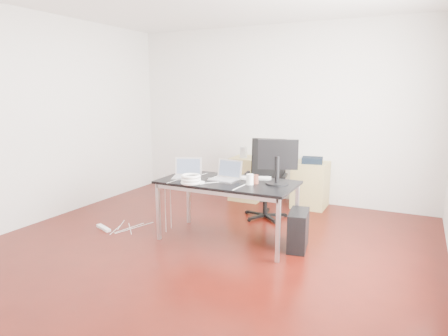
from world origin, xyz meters
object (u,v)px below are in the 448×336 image
at_px(filing_cabinet_left, 248,178).
at_px(filing_cabinet_right, 310,185).
at_px(pc_tower, 298,230).
at_px(desk, 227,185).
at_px(office_chair, 267,175).

bearing_deg(filing_cabinet_left, filing_cabinet_right, 0.00).
height_order(filing_cabinet_left, pc_tower, filing_cabinet_left).
relative_size(desk, office_chair, 1.48).
relative_size(desk, pc_tower, 3.56).
distance_m(desk, filing_cabinet_left, 1.92).
xyz_separation_m(desk, filing_cabinet_right, (0.54, 1.83, -0.33)).
bearing_deg(office_chair, pc_tower, -63.70).
xyz_separation_m(desk, pc_tower, (0.84, 0.11, -0.46)).
bearing_deg(filing_cabinet_left, pc_tower, -52.05).
distance_m(office_chair, filing_cabinet_right, 0.90).
distance_m(office_chair, filing_cabinet_left, 0.97).
bearing_deg(desk, office_chair, 85.29).
distance_m(desk, pc_tower, 0.96).
relative_size(desk, filing_cabinet_right, 2.29).
bearing_deg(filing_cabinet_right, office_chair, -121.79).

